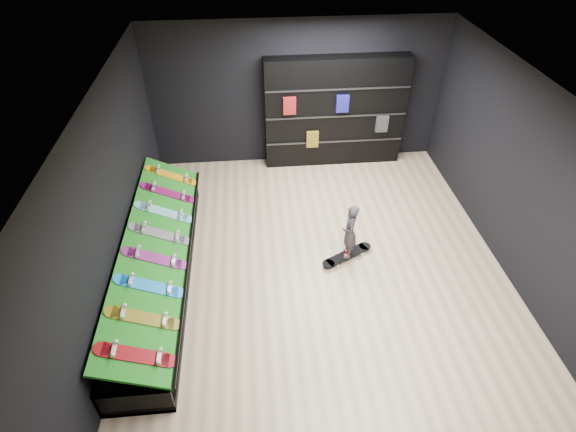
{
  "coord_description": "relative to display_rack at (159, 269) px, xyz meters",
  "views": [
    {
      "loc": [
        -1.0,
        -5.12,
        5.31
      ],
      "look_at": [
        -0.5,
        0.2,
        1.0
      ],
      "focal_mm": 28.0,
      "sensor_mm": 36.0,
      "label": 1
    }
  ],
  "objects": [
    {
      "name": "floor",
      "position": [
        2.55,
        0.0,
        -0.25
      ],
      "size": [
        6.0,
        7.0,
        0.01
      ],
      "primitive_type": "cube",
      "color": "tan",
      "rests_on": "ground"
    },
    {
      "name": "ceiling",
      "position": [
        2.55,
        0.0,
        2.75
      ],
      "size": [
        6.0,
        7.0,
        0.01
      ],
      "primitive_type": "cube",
      "color": "white",
      "rests_on": "ground"
    },
    {
      "name": "wall_back",
      "position": [
        2.55,
        3.5,
        1.25
      ],
      "size": [
        6.0,
        0.02,
        3.0
      ],
      "primitive_type": "cube",
      "color": "black",
      "rests_on": "ground"
    },
    {
      "name": "wall_left",
      "position": [
        -0.45,
        0.0,
        1.25
      ],
      "size": [
        0.02,
        7.0,
        3.0
      ],
      "primitive_type": "cube",
      "color": "black",
      "rests_on": "ground"
    },
    {
      "name": "wall_right",
      "position": [
        5.55,
        0.0,
        1.25
      ],
      "size": [
        0.02,
        7.0,
        3.0
      ],
      "primitive_type": "cube",
      "color": "black",
      "rests_on": "ground"
    },
    {
      "name": "display_rack",
      "position": [
        0.0,
        0.0,
        0.0
      ],
      "size": [
        0.9,
        4.5,
        0.5
      ],
      "primitive_type": null,
      "color": "black",
      "rests_on": "ground"
    },
    {
      "name": "turf_ramp",
      "position": [
        0.05,
        0.0,
        0.46
      ],
      "size": [
        0.92,
        4.5,
        0.46
      ],
      "primitive_type": "cube",
      "rotation": [
        0.0,
        0.44,
        0.0
      ],
      "color": "#12650F",
      "rests_on": "display_rack"
    },
    {
      "name": "back_shelving",
      "position": [
        3.31,
        3.32,
        0.91
      ],
      "size": [
        2.89,
        0.34,
        2.31
      ],
      "primitive_type": "cube",
      "color": "black",
      "rests_on": "ground"
    },
    {
      "name": "floor_skateboard",
      "position": [
        3.05,
        0.21,
        -0.2
      ],
      "size": [
        0.97,
        0.65,
        0.09
      ],
      "primitive_type": null,
      "rotation": [
        0.0,
        0.0,
        0.48
      ],
      "color": "black",
      "rests_on": "ground"
    },
    {
      "name": "child",
      "position": [
        3.05,
        0.21,
        0.14
      ],
      "size": [
        0.2,
        0.25,
        0.6
      ],
      "primitive_type": "imported",
      "rotation": [
        0.0,
        0.0,
        -1.74
      ],
      "color": "black",
      "rests_on": "floor_skateboard"
    },
    {
      "name": "display_board_0",
      "position": [
        0.06,
        -1.9,
        0.49
      ],
      "size": [
        0.93,
        0.22,
        0.5
      ],
      "primitive_type": null,
      "rotation": [
        0.0,
        0.44,
        0.0
      ],
      "color": "red",
      "rests_on": "turf_ramp"
    },
    {
      "name": "display_board_1",
      "position": [
        0.06,
        -1.36,
        0.49
      ],
      "size": [
        0.93,
        0.22,
        0.5
      ],
      "primitive_type": null,
      "rotation": [
        0.0,
        0.44,
        0.0
      ],
      "color": "yellow",
      "rests_on": "turf_ramp"
    },
    {
      "name": "display_board_2",
      "position": [
        0.06,
        -0.81,
        0.49
      ],
      "size": [
        0.93,
        0.22,
        0.5
      ],
      "primitive_type": null,
      "rotation": [
        0.0,
        0.44,
        0.0
      ],
      "color": "blue",
      "rests_on": "turf_ramp"
    },
    {
      "name": "display_board_3",
      "position": [
        0.06,
        -0.27,
        0.49
      ],
      "size": [
        0.93,
        0.22,
        0.5
      ],
      "primitive_type": null,
      "rotation": [
        0.0,
        0.44,
        0.0
      ],
      "color": "#2626BF",
      "rests_on": "turf_ramp"
    },
    {
      "name": "display_board_4",
      "position": [
        0.06,
        0.27,
        0.49
      ],
      "size": [
        0.93,
        0.22,
        0.5
      ],
      "primitive_type": null,
      "rotation": [
        0.0,
        0.44,
        0.0
      ],
      "color": "black",
      "rests_on": "turf_ramp"
    },
    {
      "name": "display_board_5",
      "position": [
        0.06,
        0.81,
        0.49
      ],
      "size": [
        0.93,
        0.22,
        0.5
      ],
      "primitive_type": null,
      "rotation": [
        0.0,
        0.44,
        0.0
      ],
      "color": "#0CB2E5",
      "rests_on": "turf_ramp"
    },
    {
      "name": "display_board_6",
      "position": [
        0.06,
        1.36,
        0.49
      ],
      "size": [
        0.93,
        0.22,
        0.5
      ],
      "primitive_type": null,
      "rotation": [
        0.0,
        0.44,
        0.0
      ],
      "color": "#E5198C",
      "rests_on": "turf_ramp"
    },
    {
      "name": "display_board_7",
      "position": [
        0.06,
        1.9,
        0.49
      ],
      "size": [
        0.93,
        0.22,
        0.5
      ],
      "primitive_type": null,
      "rotation": [
        0.0,
        0.44,
        0.0
      ],
      "color": "orange",
      "rests_on": "turf_ramp"
    }
  ]
}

